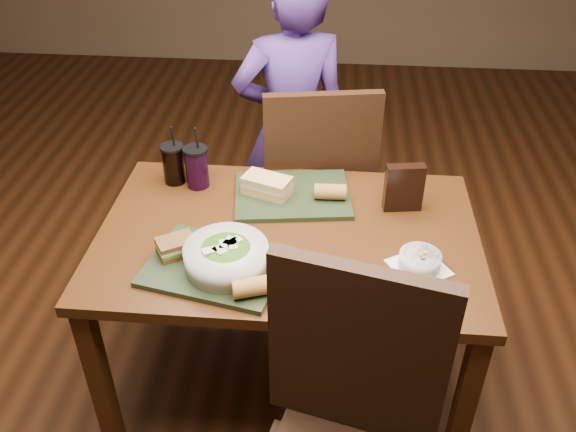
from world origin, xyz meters
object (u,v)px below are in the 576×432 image
(baguette_far, at_px, (330,192))
(cup_cola, at_px, (174,164))
(sandwich_near, at_px, (176,246))
(chair_far, at_px, (321,184))
(cup_berry, at_px, (197,167))
(soup_bowl, at_px, (420,261))
(baguette_near, at_px, (252,287))
(tray_far, at_px, (292,195))
(diner, at_px, (292,128))
(dining_table, at_px, (288,253))
(chip_bag, at_px, (404,188))
(tray_near, at_px, (215,266))
(salad_bowl, at_px, (226,255))
(sandwich_far, at_px, (267,185))

(baguette_far, height_order, cup_cola, cup_cola)
(sandwich_near, height_order, cup_cola, cup_cola)
(chair_far, bearing_deg, cup_berry, -146.82)
(soup_bowl, relative_size, baguette_near, 1.90)
(tray_far, bearing_deg, baguette_near, -97.61)
(diner, bearing_deg, cup_berry, 44.05)
(dining_table, bearing_deg, sandwich_near, -154.44)
(cup_berry, xyz_separation_m, chip_bag, (0.76, -0.09, 0.01))
(tray_near, height_order, cup_berry, cup_berry)
(baguette_far, bearing_deg, cup_cola, 171.10)
(dining_table, height_order, sandwich_near, sandwich_near)
(soup_bowl, bearing_deg, tray_near, -174.91)
(dining_table, relative_size, salad_bowl, 4.94)
(tray_near, relative_size, sandwich_near, 2.93)
(tray_near, height_order, baguette_near, baguette_near)
(tray_far, bearing_deg, salad_bowl, -111.24)
(chip_bag, bearing_deg, sandwich_far, 167.79)
(sandwich_near, height_order, baguette_near, baguette_near)
(tray_near, xyz_separation_m, sandwich_near, (-0.13, 0.04, 0.04))
(diner, distance_m, cup_cola, 0.68)
(tray_far, relative_size, sandwich_near, 2.93)
(chair_far, height_order, soup_bowl, chair_far)
(dining_table, xyz_separation_m, baguette_far, (0.14, 0.20, 0.14))
(tray_far, height_order, baguette_near, baguette_near)
(tray_near, distance_m, cup_cola, 0.56)
(baguette_near, relative_size, chip_bag, 0.65)
(dining_table, relative_size, chair_far, 1.22)
(chair_far, distance_m, sandwich_near, 0.88)
(soup_bowl, xyz_separation_m, cup_berry, (-0.80, 0.42, 0.05))
(soup_bowl, bearing_deg, dining_table, 160.81)
(dining_table, bearing_deg, sandwich_far, 114.50)
(diner, height_order, tray_far, diner)
(dining_table, height_order, tray_far, tray_far)
(salad_bowl, height_order, chip_bag, chip_bag)
(baguette_near, height_order, cup_berry, cup_berry)
(baguette_near, bearing_deg, sandwich_far, 91.96)
(sandwich_far, bearing_deg, baguette_far, -3.31)
(cup_berry, bearing_deg, chip_bag, -6.76)
(sandwich_far, xyz_separation_m, cup_cola, (-0.36, 0.08, 0.03))
(chair_far, distance_m, diner, 0.33)
(dining_table, xyz_separation_m, baguette_near, (-0.08, -0.34, 0.14))
(baguette_near, xyz_separation_m, baguette_far, (0.21, 0.53, -0.00))
(dining_table, bearing_deg, salad_bowl, -128.77)
(salad_bowl, bearing_deg, sandwich_near, 163.50)
(dining_table, relative_size, sandwich_far, 6.71)
(sandwich_far, height_order, cup_cola, cup_cola)
(tray_far, distance_m, cup_berry, 0.37)
(sandwich_far, bearing_deg, cup_berry, 167.58)
(diner, distance_m, salad_bowl, 1.05)
(salad_bowl, distance_m, baguette_near, 0.15)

